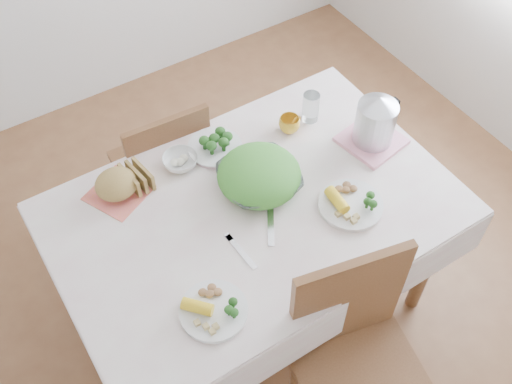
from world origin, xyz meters
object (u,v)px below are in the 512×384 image
salad_bowl (259,180)px  yellow_mug (289,124)px  dining_table (255,263)px  dinner_plate_right (351,205)px  chair_near (363,384)px  chair_far (160,160)px  electric_kettle (376,121)px  dinner_plate_left (213,311)px

salad_bowl → yellow_mug: size_ratio=3.41×
dining_table → dinner_plate_right: (0.31, -0.19, 0.40)m
dining_table → yellow_mug: bearing=37.9°
chair_near → salad_bowl: chair_near is taller
chair_far → yellow_mug: size_ratio=9.81×
salad_bowl → electric_kettle: electric_kettle is taller
salad_bowl → dinner_plate_right: 0.36m
dinner_plate_left → yellow_mug: size_ratio=2.58×
dining_table → salad_bowl: 0.44m
salad_bowl → yellow_mug: (0.27, 0.19, -0.00)m
chair_far → dinner_plate_right: (0.41, -0.86, 0.31)m
salad_bowl → yellow_mug: 0.33m
chair_far → yellow_mug: 0.69m
dining_table → dinner_plate_left: dinner_plate_left is taller
chair_far → salad_bowl: 0.70m
chair_near → electric_kettle: (0.57, 0.72, 0.42)m
chair_near → salad_bowl: bearing=98.3°
chair_near → electric_kettle: 1.00m
chair_far → dinner_plate_right: 1.00m
chair_near → dinner_plate_right: size_ratio=3.98×
salad_bowl → dinner_plate_right: (0.23, -0.27, -0.03)m
dining_table → yellow_mug: 0.61m
salad_bowl → electric_kettle: bearing=-5.6°
electric_kettle → chair_far: bearing=150.6°
dinner_plate_left → dinner_plate_right: bearing=9.1°
salad_bowl → yellow_mug: salad_bowl is taller
yellow_mug → dinner_plate_right: bearing=-94.4°
dinner_plate_left → yellow_mug: 0.89m
chair_far → electric_kettle: bearing=140.5°
chair_near → electric_kettle: size_ratio=4.31×
chair_near → dinner_plate_left: chair_near is taller
chair_near → dining_table: bearing=103.9°
salad_bowl → dinner_plate_right: bearing=-49.1°
dining_table → yellow_mug: yellow_mug is taller
chair_near → dinner_plate_right: chair_near is taller
salad_bowl → dinner_plate_right: size_ratio=1.23×
dinner_plate_left → dinner_plate_right: size_ratio=0.94×
dining_table → dinner_plate_left: 0.61m
dining_table → chair_far: size_ratio=1.60×
salad_bowl → electric_kettle: 0.53m
dining_table → dinner_plate_right: 0.54m
salad_bowl → yellow_mug: bearing=34.8°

